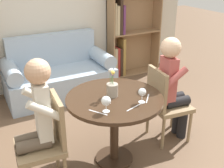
{
  "coord_description": "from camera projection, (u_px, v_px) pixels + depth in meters",
  "views": [
    {
      "loc": [
        -1.17,
        -2.14,
        1.99
      ],
      "look_at": [
        0.0,
        0.05,
        0.87
      ],
      "focal_mm": 45.0,
      "sensor_mm": 36.0,
      "label": 1
    }
  ],
  "objects": [
    {
      "name": "person_right",
      "position": [
        173.0,
        86.0,
        3.14
      ],
      "size": [
        0.44,
        0.37,
        1.25
      ],
      "rotation": [
        0.0,
        0.0,
        1.46
      ],
      "color": "black",
      "rests_on": "ground_plane"
    },
    {
      "name": "knife_right_setting",
      "position": [
        148.0,
        98.0,
        2.71
      ],
      "size": [
        0.13,
        0.15,
        0.0
      ],
      "color": "silver",
      "rests_on": "round_table"
    },
    {
      "name": "knife_left_setting",
      "position": [
        134.0,
        107.0,
        2.54
      ],
      "size": [
        0.18,
        0.07,
        0.0
      ],
      "color": "silver",
      "rests_on": "round_table"
    },
    {
      "name": "wine_glass_right",
      "position": [
        142.0,
        93.0,
        2.6
      ],
      "size": [
        0.07,
        0.07,
        0.14
      ],
      "color": "white",
      "rests_on": "round_table"
    },
    {
      "name": "fork_left_setting",
      "position": [
        98.0,
        112.0,
        2.46
      ],
      "size": [
        0.11,
        0.17,
        0.0
      ],
      "color": "silver",
      "rests_on": "round_table"
    },
    {
      "name": "back_wall",
      "position": [
        45.0,
        4.0,
        4.29
      ],
      "size": [
        5.2,
        0.05,
        2.7
      ],
      "color": "beige",
      "rests_on": "ground_plane"
    },
    {
      "name": "bookshelf_right",
      "position": [
        127.0,
        35.0,
        5.02
      ],
      "size": [
        0.98,
        0.28,
        1.55
      ],
      "color": "#93704C",
      "rests_on": "ground_plane"
    },
    {
      "name": "round_table",
      "position": [
        114.0,
        110.0,
        2.79
      ],
      "size": [
        0.96,
        0.96,
        0.75
      ],
      "color": "#382619",
      "rests_on": "ground_plane"
    },
    {
      "name": "ground_plane",
      "position": [
        114.0,
        159.0,
        3.04
      ],
      "size": [
        16.0,
        16.0,
        0.0
      ],
      "primitive_type": "plane",
      "color": "brown"
    },
    {
      "name": "person_left",
      "position": [
        35.0,
        123.0,
        2.43
      ],
      "size": [
        0.44,
        0.36,
        1.26
      ],
      "rotation": [
        0.0,
        0.0,
        -1.66
      ],
      "color": "brown",
      "rests_on": "ground_plane"
    },
    {
      "name": "chair_right",
      "position": [
        165.0,
        102.0,
        3.2
      ],
      "size": [
        0.46,
        0.46,
        0.9
      ],
      "rotation": [
        0.0,
        0.0,
        1.46
      ],
      "color": "#937A56",
      "rests_on": "ground_plane"
    },
    {
      "name": "couch",
      "position": [
        59.0,
        76.0,
        4.38
      ],
      "size": [
        1.63,
        0.8,
        0.92
      ],
      "color": "#9EB2C6",
      "rests_on": "ground_plane"
    },
    {
      "name": "chair_left",
      "position": [
        47.0,
        139.0,
        2.54
      ],
      "size": [
        0.45,
        0.45,
        0.9
      ],
      "rotation": [
        0.0,
        0.0,
        -1.66
      ],
      "color": "#937A56",
      "rests_on": "ground_plane"
    },
    {
      "name": "wine_glass_left",
      "position": [
        106.0,
        101.0,
        2.44
      ],
      "size": [
        0.09,
        0.09,
        0.15
      ],
      "color": "white",
      "rests_on": "round_table"
    },
    {
      "name": "flower_vase",
      "position": [
        112.0,
        88.0,
        2.72
      ],
      "size": [
        0.11,
        0.11,
        0.28
      ],
      "color": "#9E9384",
      "rests_on": "round_table"
    }
  ]
}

